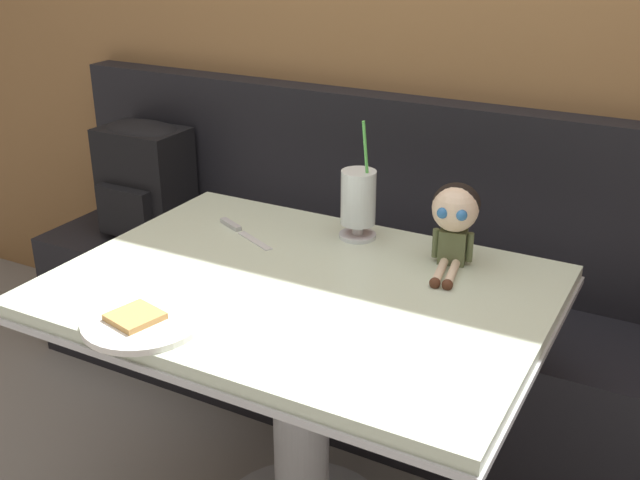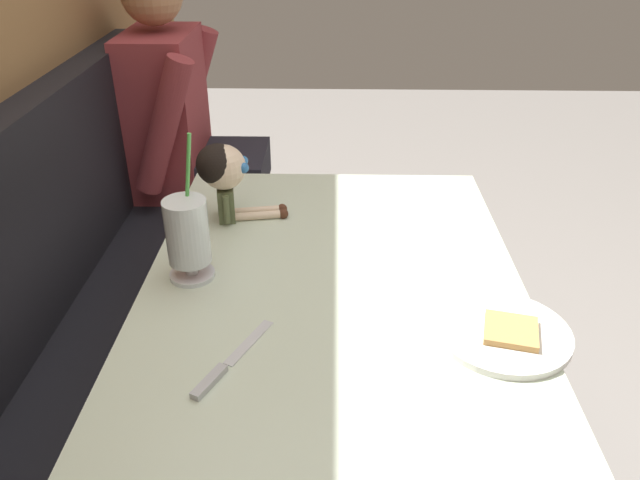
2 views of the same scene
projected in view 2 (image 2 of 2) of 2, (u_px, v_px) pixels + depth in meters
The scene contains 7 objects.
booth_bench at pixel (79, 414), 1.54m from camera, with size 2.60×0.48×1.00m.
diner_table at pixel (332, 350), 1.42m from camera, with size 1.11×0.81×0.74m.
toast_plate at pixel (504, 332), 1.15m from camera, with size 0.25×0.25×0.03m.
milkshake_glass at pixel (188, 235), 1.29m from camera, with size 0.10×0.10×0.32m.
butter_knife at pixel (221, 370), 1.07m from camera, with size 0.22×0.12×0.01m.
seated_doll at pixel (224, 171), 1.50m from camera, with size 0.13×0.23×0.20m.
diner_patron at pixel (177, 112), 2.29m from camera, with size 0.55×0.48×0.81m.
Camera 2 is at (-1.11, 0.18, 1.47)m, focal length 34.93 mm.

